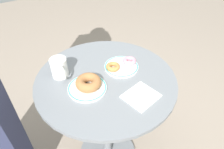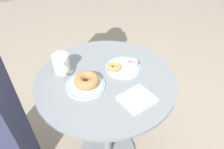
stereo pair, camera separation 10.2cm
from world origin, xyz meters
The scene contains 8 objects.
cafe_table centered at (0.00, 0.00, 0.49)m, with size 0.71×0.71×0.74m.
plate_left centered at (-0.11, -0.02, 0.75)m, with size 0.18×0.18×0.01m.
plate_right centered at (0.11, 0.03, 0.75)m, with size 0.18×0.18×0.01m.
donut_cinnamon centered at (-0.10, -0.02, 0.78)m, with size 0.12×0.12×0.04m, color #A36B3D.
donut_pink_frosted centered at (0.16, 0.03, 0.77)m, with size 0.07×0.07×0.02m, color pink.
donut_old_fashioned centered at (0.06, 0.03, 0.77)m, with size 0.07×0.07×0.02m, color #BC7F42.
paper_napkin centered at (0.07, -0.20, 0.75)m, with size 0.15×0.13×0.01m, color white.
coffee_mug centered at (-0.18, 0.14, 0.79)m, with size 0.08×0.13×0.10m.
Camera 2 is at (-0.30, -0.71, 1.42)m, focal length 32.75 mm.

